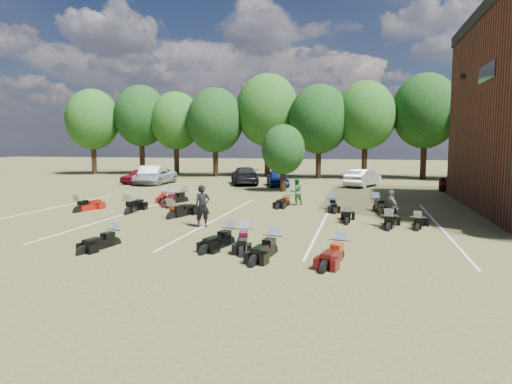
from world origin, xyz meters
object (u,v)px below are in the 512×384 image
(car_0, at_px, (140,176))
(motorcycle_7, at_px, (78,212))
(person_black, at_px, (203,206))
(motorcycle_14, at_px, (173,204))
(car_4, at_px, (278,178))
(person_grey, at_px, (390,209))
(person_green, at_px, (296,192))
(motorcycle_3, at_px, (229,244))

(car_0, relative_size, motorcycle_7, 1.70)
(person_black, bearing_deg, motorcycle_14, 90.71)
(car_4, distance_m, person_black, 18.67)
(person_black, height_order, person_grey, person_black)
(person_black, xyz_separation_m, person_green, (2.95, 7.72, -0.13))
(motorcycle_7, bearing_deg, person_green, -142.89)
(person_black, height_order, person_green, person_black)
(person_grey, height_order, motorcycle_7, person_grey)
(person_green, bearing_deg, person_grey, 94.31)
(motorcycle_14, bearing_deg, person_grey, -35.86)
(car_0, relative_size, motorcycle_14, 1.60)
(motorcycle_7, bearing_deg, car_4, -104.27)
(car_4, distance_m, motorcycle_14, 12.71)
(car_4, distance_m, person_green, 11.38)
(person_grey, distance_m, motorcycle_7, 15.59)
(car_0, relative_size, car_4, 0.99)
(car_4, bearing_deg, motorcycle_3, -101.56)
(person_black, bearing_deg, motorcycle_3, -86.98)
(motorcycle_3, distance_m, motorcycle_14, 11.50)
(person_black, bearing_deg, person_green, 37.27)
(person_green, relative_size, motorcycle_7, 0.68)
(car_4, xyz_separation_m, person_black, (0.16, -18.67, 0.23))
(car_4, bearing_deg, person_green, -91.58)
(motorcycle_14, bearing_deg, motorcycle_7, -143.05)
(car_4, bearing_deg, person_black, -106.95)
(car_0, xyz_separation_m, motorcycle_7, (4.75, -16.02, -0.66))
(car_4, distance_m, motorcycle_7, 17.94)
(person_green, bearing_deg, motorcycle_7, -8.36)
(car_0, distance_m, person_grey, 26.31)
(person_black, bearing_deg, car_4, 58.69)
(car_0, bearing_deg, motorcycle_14, -39.95)
(car_4, height_order, motorcycle_14, car_4)
(motorcycle_7, bearing_deg, motorcycle_3, 161.81)
(person_green, bearing_deg, motorcycle_3, 50.47)
(car_4, relative_size, motorcycle_3, 1.83)
(car_0, xyz_separation_m, car_4, (12.30, 0.23, 0.01))
(motorcycle_7, bearing_deg, motorcycle_14, -118.79)
(person_green, bearing_deg, person_black, 34.26)
(person_black, distance_m, motorcycle_14, 7.93)
(person_green, bearing_deg, car_4, -108.95)
(car_0, bearing_deg, car_4, 16.21)
(person_green, bearing_deg, car_0, -69.63)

